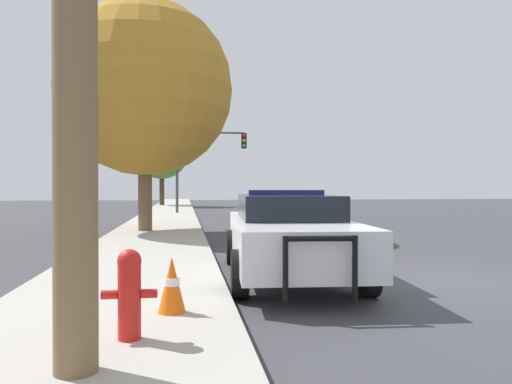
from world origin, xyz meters
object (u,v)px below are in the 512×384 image
object	(u,v)px
tree_sidewalk_near	(145,89)
car_background_oncoming	(267,199)
police_car	(288,232)
fire_hydrant	(129,291)
traffic_light	(206,153)
tree_sidewalk_far	(162,153)
traffic_cone	(172,284)

from	to	relation	value
tree_sidewalk_near	car_background_oncoming	bearing A→B (deg)	69.04
police_car	fire_hydrant	xyz separation A→B (m)	(-2.32, -3.73, -0.20)
fire_hydrant	tree_sidewalk_near	size ratio (longest dim) A/B	0.11
traffic_light	tree_sidewalk_far	xyz separation A→B (m)	(-3.10, 12.86, 0.88)
traffic_light	car_background_oncoming	distance (m)	9.01
police_car	car_background_oncoming	distance (m)	27.88
tree_sidewalk_far	traffic_cone	distance (m)	36.30
police_car	traffic_light	distance (m)	20.62
fire_hydrant	car_background_oncoming	world-z (taller)	car_background_oncoming
police_car	traffic_light	size ratio (longest dim) A/B	1.14
car_background_oncoming	tree_sidewalk_far	distance (m)	10.39
traffic_light	tree_sidewalk_near	bearing A→B (deg)	-102.13
car_background_oncoming	tree_sidewalk_near	world-z (taller)	tree_sidewalk_near
traffic_light	tree_sidewalk_far	world-z (taller)	tree_sidewalk_far
tree_sidewalk_far	tree_sidewalk_near	world-z (taller)	tree_sidewalk_near
fire_hydrant	car_background_oncoming	bearing A→B (deg)	78.16
car_background_oncoming	traffic_light	bearing A→B (deg)	52.44
traffic_light	tree_sidewalk_far	size ratio (longest dim) A/B	0.74
traffic_light	car_background_oncoming	bearing A→B (deg)	56.33
fire_hydrant	traffic_light	distance (m)	24.40
traffic_light	fire_hydrant	bearing A→B (deg)	-94.28
traffic_cone	police_car	bearing A→B (deg)	54.79
police_car	tree_sidewalk_near	world-z (taller)	tree_sidewalk_near
tree_sidewalk_far	tree_sidewalk_near	size ratio (longest dim) A/B	0.85
police_car	fire_hydrant	size ratio (longest dim) A/B	6.35
police_car	tree_sidewalk_far	world-z (taller)	tree_sidewalk_far
traffic_cone	tree_sidewalk_near	bearing A→B (deg)	95.85
car_background_oncoming	traffic_cone	size ratio (longest dim) A/B	7.16
traffic_cone	tree_sidewalk_far	bearing A→B (deg)	92.65
police_car	tree_sidewalk_far	xyz separation A→B (m)	(-3.62, 33.29, 3.64)
police_car	traffic_cone	size ratio (longest dim) A/B	8.43
fire_hydrant	traffic_light	size ratio (longest dim) A/B	0.18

